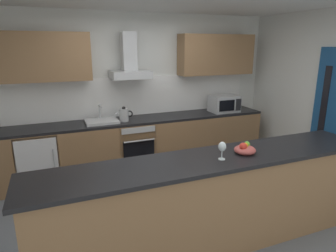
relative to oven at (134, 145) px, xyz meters
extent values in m
cube|color=slate|center=(0.16, -1.52, -0.47)|extent=(5.96, 4.73, 0.02)
cube|color=silver|center=(0.16, 0.41, 0.84)|extent=(5.96, 0.12, 2.60)
cube|color=white|center=(0.16, 0.33, 0.77)|extent=(4.22, 0.02, 0.66)
cube|color=olive|center=(0.16, 0.03, -0.03)|extent=(4.36, 0.60, 0.86)
cube|color=black|center=(0.16, 0.03, 0.42)|extent=(4.36, 0.60, 0.04)
cube|color=olive|center=(0.22, -2.19, 0.02)|extent=(3.52, 0.52, 0.97)
cube|color=black|center=(0.22, -2.19, 0.53)|extent=(3.62, 0.64, 0.04)
cube|color=olive|center=(-1.30, 0.18, 1.45)|extent=(1.40, 0.32, 0.70)
cube|color=olive|center=(1.61, 0.18, 1.45)|extent=(1.40, 0.32, 0.70)
cube|color=black|center=(2.60, -1.37, 0.67)|extent=(0.01, 0.11, 1.31)
cube|color=slate|center=(0.00, 0.01, 0.00)|extent=(0.60, 0.56, 0.80)
cube|color=black|center=(0.00, -0.29, -0.06)|extent=(0.50, 0.02, 0.48)
cube|color=#B7BABC|center=(0.00, -0.29, 0.34)|extent=(0.54, 0.02, 0.09)
cylinder|color=#B7BABC|center=(0.00, -0.32, 0.18)|extent=(0.49, 0.02, 0.02)
cube|color=white|center=(-1.48, 0.01, -0.04)|extent=(0.58, 0.56, 0.85)
cube|color=silver|center=(-1.48, -0.28, -0.04)|extent=(0.55, 0.02, 0.80)
cylinder|color=#B7BABC|center=(-1.26, -0.30, 0.01)|extent=(0.02, 0.02, 0.38)
cube|color=#B7BABC|center=(1.70, -0.02, 0.59)|extent=(0.50, 0.36, 0.30)
cube|color=black|center=(1.64, -0.21, 0.59)|extent=(0.30, 0.02, 0.19)
cube|color=black|center=(1.88, -0.21, 0.59)|extent=(0.10, 0.01, 0.21)
cube|color=silver|center=(-0.51, 0.01, 0.46)|extent=(0.50, 0.40, 0.04)
cylinder|color=#B7BABC|center=(-0.51, 0.13, 0.57)|extent=(0.03, 0.03, 0.26)
cylinder|color=#B7BABC|center=(-0.51, 0.05, 0.69)|extent=(0.03, 0.16, 0.03)
cylinder|color=#B7BABC|center=(-0.16, -0.03, 0.54)|extent=(0.15, 0.15, 0.20)
sphere|color=black|center=(-0.16, -0.03, 0.65)|extent=(0.06, 0.06, 0.06)
cone|color=#B7BABC|center=(-0.26, -0.03, 0.58)|extent=(0.09, 0.04, 0.07)
torus|color=black|center=(-0.07, -0.03, 0.55)|extent=(0.11, 0.02, 0.11)
cube|color=#B7BABC|center=(0.00, 0.11, 1.16)|extent=(0.62, 0.45, 0.12)
cube|color=#B7BABC|center=(0.00, 0.16, 1.52)|extent=(0.22, 0.22, 0.60)
cylinder|color=silver|center=(0.26, -2.26, 0.55)|extent=(0.07, 0.07, 0.01)
cylinder|color=silver|center=(0.26, -2.26, 0.60)|extent=(0.01, 0.01, 0.09)
ellipsoid|color=silver|center=(0.26, -2.26, 0.68)|extent=(0.08, 0.08, 0.10)
ellipsoid|color=#B24C47|center=(0.57, -2.20, 0.58)|extent=(0.22, 0.22, 0.09)
sphere|color=red|center=(0.53, -2.22, 0.63)|extent=(0.08, 0.08, 0.08)
sphere|color=#66B233|center=(0.61, -2.17, 0.63)|extent=(0.06, 0.06, 0.06)
sphere|color=orange|center=(0.57, -2.20, 0.63)|extent=(0.06, 0.06, 0.06)
camera|label=1|loc=(-1.22, -4.53, 1.61)|focal=31.53mm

